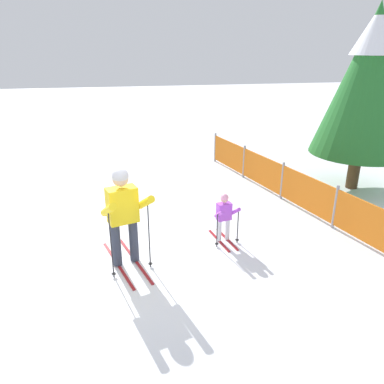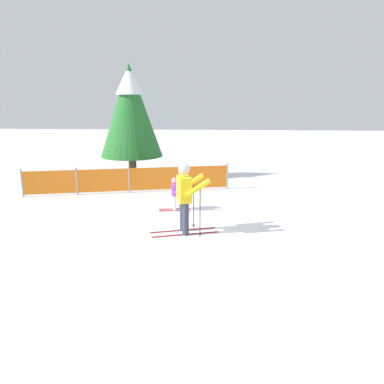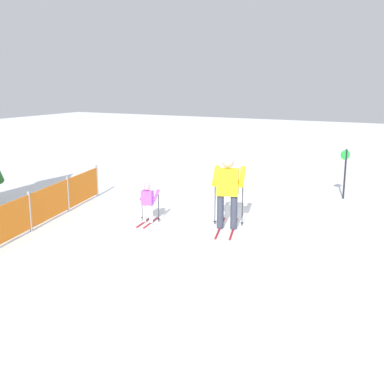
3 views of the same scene
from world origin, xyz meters
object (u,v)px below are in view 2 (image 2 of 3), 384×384
skier_child (175,192)px  safety_fence (129,180)px  skier_adult (185,191)px  conifer_far (130,109)px

skier_child → safety_fence: (-1.79, 1.97, -0.10)m
skier_adult → conifer_far: conifer_far is taller
safety_fence → conifer_far: bearing=99.1°
safety_fence → conifer_far: conifer_far is taller
skier_child → conifer_far: bearing=107.8°
skier_adult → safety_fence: size_ratio=0.25×
skier_child → conifer_far: conifer_far is taller
conifer_far → skier_child: bearing=-62.6°
skier_adult → skier_child: skier_adult is taller
skier_child → conifer_far: 5.13m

